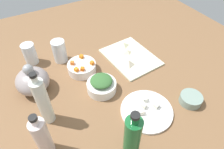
{
  "coord_description": "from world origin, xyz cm",
  "views": [
    {
      "loc": [
        -61.44,
        34.33,
        77.71
      ],
      "look_at": [
        0.0,
        0.0,
        8.0
      ],
      "focal_mm": 32.14,
      "sensor_mm": 36.0,
      "label": 1
    }
  ],
  "objects_px": {
    "bottle_3": "(43,101)",
    "drinking_glass_1": "(30,54)",
    "bottle_2": "(132,139)",
    "drinking_glass_0": "(59,51)",
    "cutting_board": "(130,57)",
    "bowl_greens": "(102,86)",
    "bowl_carrots": "(82,67)",
    "teapot": "(32,80)",
    "bottle_0": "(42,137)",
    "plate_tofu": "(147,111)",
    "bowl_small_side": "(191,99)"
  },
  "relations": [
    {
      "from": "bottle_3",
      "to": "drinking_glass_1",
      "type": "distance_m",
      "value": 0.42
    },
    {
      "from": "bowl_carrots",
      "to": "bottle_3",
      "type": "bearing_deg",
      "value": 130.66
    },
    {
      "from": "plate_tofu",
      "to": "drinking_glass_0",
      "type": "height_order",
      "value": "drinking_glass_0"
    },
    {
      "from": "bowl_small_side",
      "to": "teapot",
      "type": "bearing_deg",
      "value": 54.58
    },
    {
      "from": "bowl_greens",
      "to": "drinking_glass_0",
      "type": "relative_size",
      "value": 1.11
    },
    {
      "from": "bowl_carrots",
      "to": "drinking_glass_1",
      "type": "relative_size",
      "value": 1.26
    },
    {
      "from": "cutting_board",
      "to": "bottle_0",
      "type": "bearing_deg",
      "value": 118.08
    },
    {
      "from": "bowl_carrots",
      "to": "teapot",
      "type": "bearing_deg",
      "value": 91.3
    },
    {
      "from": "plate_tofu",
      "to": "drinking_glass_0",
      "type": "relative_size",
      "value": 1.82
    },
    {
      "from": "plate_tofu",
      "to": "bottle_2",
      "type": "relative_size",
      "value": 0.88
    },
    {
      "from": "bowl_greens",
      "to": "bowl_carrots",
      "type": "bearing_deg",
      "value": 9.72
    },
    {
      "from": "bottle_3",
      "to": "drinking_glass_1",
      "type": "bearing_deg",
      "value": -3.66
    },
    {
      "from": "bowl_small_side",
      "to": "drinking_glass_1",
      "type": "distance_m",
      "value": 0.86
    },
    {
      "from": "bowl_greens",
      "to": "plate_tofu",
      "type": "bearing_deg",
      "value": -151.19
    },
    {
      "from": "cutting_board",
      "to": "teapot",
      "type": "xyz_separation_m",
      "value": [
        0.03,
        0.54,
        0.05
      ]
    },
    {
      "from": "drinking_glass_0",
      "to": "cutting_board",
      "type": "bearing_deg",
      "value": -116.17
    },
    {
      "from": "bowl_greens",
      "to": "teapot",
      "type": "distance_m",
      "value": 0.33
    },
    {
      "from": "cutting_board",
      "to": "teapot",
      "type": "relative_size",
      "value": 1.7
    },
    {
      "from": "plate_tofu",
      "to": "bowl_carrots",
      "type": "bearing_deg",
      "value": 20.78
    },
    {
      "from": "bowl_small_side",
      "to": "drinking_glass_0",
      "type": "xyz_separation_m",
      "value": [
        0.58,
        0.42,
        0.04
      ]
    },
    {
      "from": "bowl_small_side",
      "to": "bottle_3",
      "type": "distance_m",
      "value": 0.65
    },
    {
      "from": "plate_tofu",
      "to": "bowl_small_side",
      "type": "height_order",
      "value": "bowl_small_side"
    },
    {
      "from": "cutting_board",
      "to": "bowl_greens",
      "type": "bearing_deg",
      "value": 118.4
    },
    {
      "from": "bottle_2",
      "to": "plate_tofu",
      "type": "bearing_deg",
      "value": -53.33
    },
    {
      "from": "bowl_carrots",
      "to": "bowl_greens",
      "type": "bearing_deg",
      "value": -170.28
    },
    {
      "from": "teapot",
      "to": "plate_tofu",
      "type": "bearing_deg",
      "value": -133.49
    },
    {
      "from": "drinking_glass_0",
      "to": "bowl_greens",
      "type": "bearing_deg",
      "value": -162.6
    },
    {
      "from": "bowl_greens",
      "to": "bottle_2",
      "type": "xyz_separation_m",
      "value": [
        -0.34,
        0.05,
        0.09
      ]
    },
    {
      "from": "bowl_carrots",
      "to": "drinking_glass_1",
      "type": "bearing_deg",
      "value": 46.76
    },
    {
      "from": "cutting_board",
      "to": "drinking_glass_0",
      "type": "xyz_separation_m",
      "value": [
        0.17,
        0.36,
        0.06
      ]
    },
    {
      "from": "bowl_small_side",
      "to": "bottle_0",
      "type": "relative_size",
      "value": 0.46
    },
    {
      "from": "bowl_greens",
      "to": "bottle_0",
      "type": "xyz_separation_m",
      "value": [
        -0.17,
        0.32,
        0.07
      ]
    },
    {
      "from": "drinking_glass_0",
      "to": "bottle_0",
      "type": "bearing_deg",
      "value": 155.55
    },
    {
      "from": "plate_tofu",
      "to": "bowl_greens",
      "type": "relative_size",
      "value": 1.63
    },
    {
      "from": "plate_tofu",
      "to": "bowl_carrots",
      "type": "height_order",
      "value": "bowl_carrots"
    },
    {
      "from": "bottle_2",
      "to": "bottle_3",
      "type": "xyz_separation_m",
      "value": [
        0.3,
        0.22,
        0.0
      ]
    },
    {
      "from": "bowl_greens",
      "to": "bowl_carrots",
      "type": "distance_m",
      "value": 0.18
    },
    {
      "from": "bowl_carrots",
      "to": "bottle_0",
      "type": "xyz_separation_m",
      "value": [
        -0.34,
        0.29,
        0.07
      ]
    },
    {
      "from": "bowl_carrots",
      "to": "drinking_glass_1",
      "type": "distance_m",
      "value": 0.3
    },
    {
      "from": "bottle_2",
      "to": "bottle_3",
      "type": "relative_size",
      "value": 0.97
    },
    {
      "from": "cutting_board",
      "to": "drinking_glass_0",
      "type": "bearing_deg",
      "value": 63.83
    },
    {
      "from": "bottle_2",
      "to": "drinking_glass_0",
      "type": "height_order",
      "value": "bottle_2"
    },
    {
      "from": "bottle_0",
      "to": "bottle_2",
      "type": "relative_size",
      "value": 0.83
    },
    {
      "from": "cutting_board",
      "to": "drinking_glass_1",
      "type": "height_order",
      "value": "drinking_glass_1"
    },
    {
      "from": "cutting_board",
      "to": "bottle_2",
      "type": "distance_m",
      "value": 0.58
    },
    {
      "from": "cutting_board",
      "to": "bowl_greens",
      "type": "relative_size",
      "value": 2.19
    },
    {
      "from": "bowl_carrots",
      "to": "teapot",
      "type": "xyz_separation_m",
      "value": [
        -0.01,
        0.25,
        0.03
      ]
    },
    {
      "from": "bottle_0",
      "to": "drinking_glass_1",
      "type": "xyz_separation_m",
      "value": [
        0.54,
        -0.07,
        -0.04
      ]
    },
    {
      "from": "cutting_board",
      "to": "teapot",
      "type": "height_order",
      "value": "teapot"
    },
    {
      "from": "bowl_small_side",
      "to": "teapot",
      "type": "xyz_separation_m",
      "value": [
        0.43,
        0.61,
        0.04
      ]
    }
  ]
}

